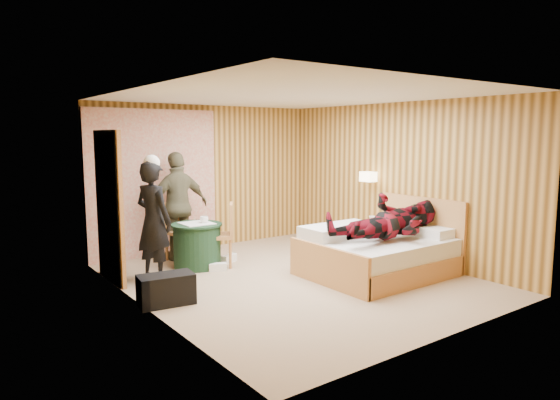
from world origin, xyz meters
TOP-DOWN VIEW (x-y plane):
  - floor at (0.00, 0.00)m, footprint 4.20×5.00m
  - ceiling at (0.00, 0.00)m, footprint 4.20×5.00m
  - wall_back at (0.00, 2.50)m, footprint 4.20×0.02m
  - wall_left at (-2.10, 0.00)m, footprint 0.02×5.00m
  - wall_right at (2.10, 0.00)m, footprint 0.02×5.00m
  - curtain at (-1.00, 2.43)m, footprint 2.20×0.08m
  - doorway at (-2.06, 1.40)m, footprint 0.06×0.90m
  - wall_lamp at (1.92, 0.45)m, footprint 0.26×0.24m
  - bed at (1.13, -0.52)m, footprint 1.97×1.52m
  - nightstand at (1.88, 0.17)m, footprint 0.44×0.59m
  - round_table at (-0.78, 1.35)m, footprint 0.76×0.76m
  - chair_far at (-0.80, 1.96)m, footprint 0.53×0.53m
  - chair_near at (-0.42, 1.17)m, footprint 0.60×0.60m
  - duffel_bag at (-1.85, 0.03)m, footprint 0.68×0.43m
  - sneaker_left at (-0.26, 1.30)m, footprint 0.30×0.21m
  - sneaker_right at (-0.65, 0.97)m, footprint 0.28×0.20m
  - woman_standing at (-1.56, 1.08)m, footprint 0.58×0.70m
  - man_at_table at (-0.78, 1.99)m, footprint 1.02×0.45m
  - man_on_bed at (1.15, -0.75)m, footprint 0.86×0.67m
  - book_lower at (1.88, 0.12)m, footprint 0.24×0.27m
  - book_upper at (1.88, 0.12)m, footprint 0.18×0.24m
  - cup_nightstand at (1.88, 0.30)m, footprint 0.13×0.13m
  - cup_table at (-0.68, 1.30)m, footprint 0.15×0.15m

SIDE VIEW (x-z plane):
  - floor at x=0.00m, z-range -0.01..0.01m
  - sneaker_right at x=-0.65m, z-range 0.00..0.11m
  - sneaker_left at x=-0.26m, z-range 0.00..0.12m
  - duffel_bag at x=-1.85m, z-range 0.00..0.36m
  - nightstand at x=1.88m, z-range 0.01..0.58m
  - bed at x=1.13m, z-range -0.22..0.83m
  - round_table at x=-0.78m, z-range 0.00..0.68m
  - chair_far at x=-0.80m, z-range 0.07..1.00m
  - chair_near at x=-0.42m, z-range 0.08..1.04m
  - book_lower at x=1.88m, z-range 0.57..0.59m
  - book_upper at x=1.88m, z-range 0.59..0.61m
  - cup_nightstand at x=1.88m, z-range 0.57..0.66m
  - cup_table at x=-0.68m, z-range 0.67..0.77m
  - woman_standing at x=-1.56m, z-range 0.00..1.64m
  - man_at_table at x=-0.78m, z-range 0.00..1.72m
  - man_on_bed at x=1.15m, z-range 0.07..1.84m
  - doorway at x=-2.06m, z-range 0.00..2.05m
  - curtain at x=-1.00m, z-range 0.00..2.40m
  - wall_back at x=0.00m, z-range 0.00..2.50m
  - wall_left at x=-2.10m, z-range 0.00..2.50m
  - wall_right at x=2.10m, z-range 0.00..2.50m
  - wall_lamp at x=1.92m, z-range 1.22..1.38m
  - ceiling at x=0.00m, z-range 2.50..2.50m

